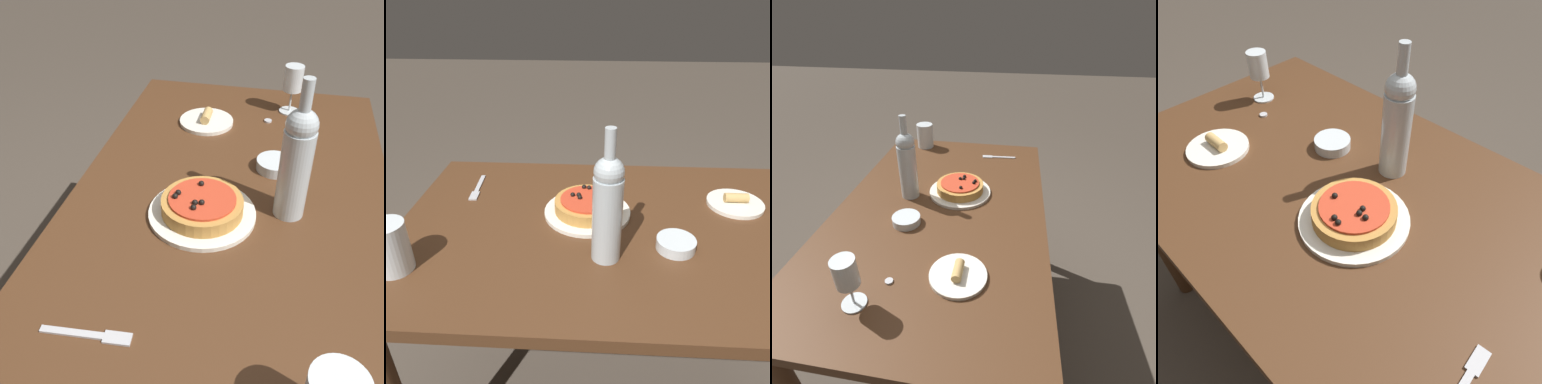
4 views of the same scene
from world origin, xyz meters
The scene contains 10 objects.
ground_plane centered at (0.00, 0.00, 0.00)m, with size 14.00×14.00×0.00m, color #4C4238.
dining_table centered at (0.00, 0.00, 0.66)m, with size 1.31×0.81×0.76m.
dinner_plate centered at (-0.11, 0.06, 0.76)m, with size 0.26×0.26×0.01m.
pizza centered at (-0.11, 0.06, 0.79)m, with size 0.20×0.20×0.05m.
wine_glass centered at (0.49, -0.13, 0.87)m, with size 0.07×0.07×0.16m.
wine_bottle centered at (-0.06, -0.15, 0.91)m, with size 0.07×0.07×0.34m.
side_bowl centered at (0.13, -0.10, 0.77)m, with size 0.10×0.10×0.03m.
fork centered at (-0.49, 0.19, 0.76)m, with size 0.03×0.17×0.00m.
side_plate centered at (0.35, 0.13, 0.77)m, with size 0.17×0.17×0.04m.
bottle_cap centered at (0.40, -0.06, 0.76)m, with size 0.02×0.02×0.01m.
Camera 4 is at (-0.50, 0.47, 1.41)m, focal length 35.00 mm.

